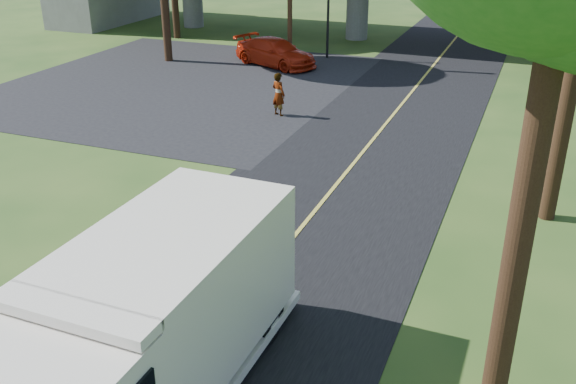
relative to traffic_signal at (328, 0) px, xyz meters
The scene contains 8 objects.
ground 26.87m from the traffic_signal, 77.01° to the right, with size 120.00×120.00×0.00m, color #2A4A1A.
road 17.38m from the traffic_signal, 69.44° to the right, with size 7.00×90.00×0.02m, color black.
parking_lot 9.96m from the traffic_signal, 122.01° to the right, with size 16.00×18.00×0.01m, color black.
lane_line 17.38m from the traffic_signal, 69.44° to the right, with size 0.12×90.00×0.01m, color gold.
traffic_signal is the anchor object (origin of this frame).
step_van 28.00m from the traffic_signal, 77.75° to the right, with size 2.76×7.30×3.05m.
red_sedan 4.27m from the traffic_signal, 125.25° to the right, with size 2.01×4.95×1.44m, color #B5230B.
pedestrian 11.37m from the traffic_signal, 81.99° to the right, with size 0.66×0.43×1.80m, color gray.
Camera 1 is at (5.39, -8.76, 8.14)m, focal length 40.00 mm.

